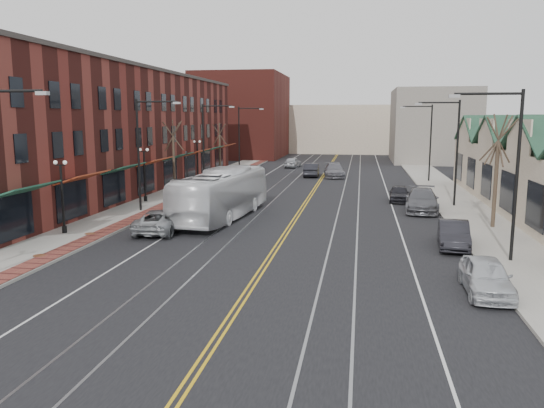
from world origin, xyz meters
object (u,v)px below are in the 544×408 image
(transit_bus, at_px, (222,194))
(parked_suv, at_px, (161,221))
(parked_car_c, at_px, (422,200))
(parked_car_a, at_px, (486,276))
(parked_car_b, at_px, (454,235))
(parked_car_d, at_px, (399,193))

(transit_bus, xyz_separation_m, parked_suv, (-2.54, -4.81, -0.98))
(parked_suv, xyz_separation_m, parked_car_c, (16.33, 9.98, 0.13))
(parked_car_a, height_order, parked_car_b, parked_car_a)
(parked_suv, xyz_separation_m, parked_car_d, (15.00, 14.37, -0.03))
(transit_bus, xyz_separation_m, parked_car_a, (14.26, -13.46, -0.96))
(parked_suv, bearing_deg, parked_car_c, -152.29)
(parked_suv, bearing_deg, parked_car_b, 172.67)
(transit_bus, relative_size, parked_suv, 2.40)
(transit_bus, distance_m, parked_car_a, 19.63)
(parked_car_a, bearing_deg, parked_car_c, 92.77)
(parked_car_d, bearing_deg, parked_car_a, -82.33)
(parked_suv, distance_m, parked_car_a, 18.90)
(transit_bus, height_order, parked_car_c, transit_bus)
(parked_car_b, bearing_deg, parked_car_a, -84.26)
(parked_suv, relative_size, parked_car_d, 1.28)
(transit_bus, height_order, parked_car_a, transit_bus)
(parked_car_d, bearing_deg, parked_suv, -133.04)
(transit_bus, distance_m, parked_car_b, 15.45)
(transit_bus, xyz_separation_m, parked_car_d, (12.46, 9.56, -1.01))
(parked_car_a, xyz_separation_m, parked_car_c, (-0.47, 18.63, 0.11))
(transit_bus, distance_m, parked_car_d, 15.74)
(parked_car_c, height_order, parked_car_d, parked_car_c)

